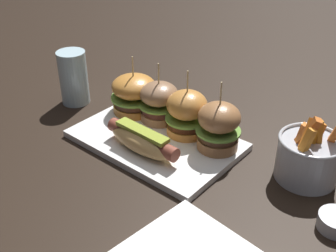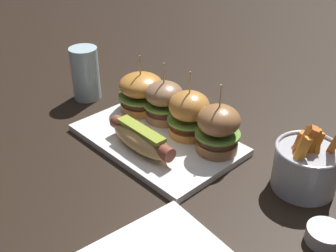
% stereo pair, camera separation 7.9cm
% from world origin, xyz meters
% --- Properties ---
extents(ground_plane, '(3.00, 3.00, 0.00)m').
position_xyz_m(ground_plane, '(0.00, 0.00, 0.00)').
color(ground_plane, black).
extents(platter_main, '(0.33, 0.21, 0.01)m').
position_xyz_m(platter_main, '(0.00, 0.00, 0.01)').
color(platter_main, white).
rests_on(platter_main, ground).
extents(hot_dog, '(0.17, 0.06, 0.05)m').
position_xyz_m(hot_dog, '(0.01, -0.05, 0.04)').
color(hot_dog, tan).
rests_on(hot_dog, platter_main).
extents(slider_far_left, '(0.10, 0.10, 0.13)m').
position_xyz_m(slider_far_left, '(-0.11, 0.05, 0.06)').
color(slider_far_left, '#C47D33').
rests_on(slider_far_left, platter_main).
extents(slider_center_left, '(0.09, 0.09, 0.13)m').
position_xyz_m(slider_center_left, '(-0.04, 0.06, 0.06)').
color(slider_center_left, '#8F6849').
rests_on(slider_center_left, platter_main).
extents(slider_center_right, '(0.09, 0.09, 0.14)m').
position_xyz_m(slider_center_right, '(0.04, 0.06, 0.06)').
color(slider_center_right, '#C47F3A').
rests_on(slider_center_right, platter_main).
extents(slider_far_right, '(0.09, 0.09, 0.14)m').
position_xyz_m(slider_far_right, '(0.12, 0.05, 0.06)').
color(slider_far_right, '#9B673E').
rests_on(slider_far_right, platter_main).
extents(fries_bucket, '(0.12, 0.12, 0.13)m').
position_xyz_m(fries_bucket, '(0.28, 0.09, 0.04)').
color(fries_bucket, '#A8AAB2').
rests_on(fries_bucket, ground).
extents(sauce_ramekin, '(0.06, 0.06, 0.02)m').
position_xyz_m(sauce_ramekin, '(0.38, -0.00, 0.01)').
color(sauce_ramekin, '#B7BABF').
rests_on(sauce_ramekin, ground).
extents(water_glass, '(0.07, 0.07, 0.13)m').
position_xyz_m(water_glass, '(-0.27, 0.01, 0.06)').
color(water_glass, silver).
rests_on(water_glass, ground).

